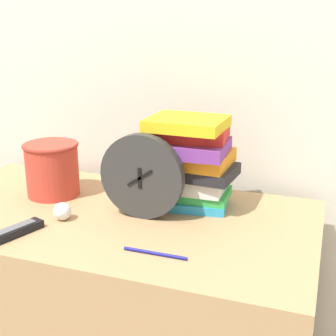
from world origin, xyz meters
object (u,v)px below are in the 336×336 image
(tv_remote, at_px, (14,231))
(desk_clock, at_px, (142,177))
(basket, at_px, (52,167))
(book_stack, at_px, (192,161))
(pen, at_px, (155,253))
(crumpled_paper_ball, at_px, (62,211))

(tv_remote, bearing_deg, desk_clock, 39.79)
(desk_clock, xyz_separation_m, tv_remote, (-0.26, -0.21, -0.11))
(desk_clock, distance_m, tv_remote, 0.35)
(basket, xyz_separation_m, tv_remote, (0.07, -0.28, -0.08))
(book_stack, height_order, basket, book_stack)
(basket, bearing_deg, book_stack, 7.20)
(book_stack, relative_size, tv_remote, 1.66)
(pen, bearing_deg, crumpled_paper_ball, 161.73)
(crumpled_paper_ball, xyz_separation_m, pen, (0.31, -0.10, -0.02))
(desk_clock, relative_size, crumpled_paper_ball, 4.84)
(crumpled_paper_ball, bearing_deg, tv_remote, -116.23)
(book_stack, xyz_separation_m, pen, (0.01, -0.31, -0.13))
(tv_remote, bearing_deg, crumpled_paper_ball, 63.77)
(tv_remote, bearing_deg, basket, 103.26)
(desk_clock, distance_m, pen, 0.25)
(basket, relative_size, crumpled_paper_ball, 3.46)
(book_stack, bearing_deg, tv_remote, -136.98)
(book_stack, bearing_deg, crumpled_paper_ball, -144.74)
(desk_clock, bearing_deg, tv_remote, -140.21)
(desk_clock, relative_size, book_stack, 0.89)
(book_stack, relative_size, basket, 1.58)
(desk_clock, xyz_separation_m, crumpled_paper_ball, (-0.19, -0.09, -0.09))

